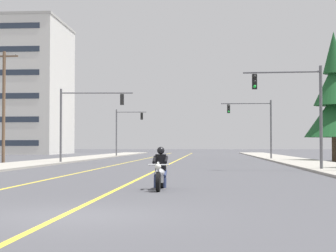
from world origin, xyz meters
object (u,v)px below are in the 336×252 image
at_px(traffic_signal_mid_left, 125,126).
at_px(conifer_tree_right_verge_far, 334,102).
at_px(motorcycle_with_rider, 160,172).
at_px(traffic_signal_near_left, 82,113).
at_px(traffic_signal_mid_right, 256,120).
at_px(apartment_building_far_left_block, 4,88).
at_px(utility_pole_left_near, 4,105).
at_px(traffic_signal_near_right, 298,102).

relative_size(traffic_signal_mid_left, conifer_tree_right_verge_far, 0.51).
xyz_separation_m(motorcycle_with_rider, traffic_signal_near_left, (-8.80, 26.72, 3.58)).
bearing_deg(traffic_signal_mid_left, traffic_signal_mid_right, -41.48).
xyz_separation_m(conifer_tree_right_verge_far, apartment_building_far_left_block, (-46.93, 40.83, 5.74)).
relative_size(utility_pole_left_near, conifer_tree_right_verge_far, 0.76).
bearing_deg(conifer_tree_right_verge_far, traffic_signal_near_right, -108.08).
height_order(motorcycle_with_rider, traffic_signal_mid_left, traffic_signal_mid_left).
bearing_deg(traffic_signal_near_right, apartment_building_far_left_block, 123.82).
distance_m(motorcycle_with_rider, conifer_tree_right_verge_far, 36.96).
bearing_deg(traffic_signal_near_right, traffic_signal_near_left, 142.04).
bearing_deg(traffic_signal_mid_left, conifer_tree_right_verge_far, -40.70).
height_order(traffic_signal_near_left, traffic_signal_mid_right, same).
bearing_deg(motorcycle_with_rider, traffic_signal_near_left, 108.23).
bearing_deg(apartment_building_far_left_block, traffic_signal_mid_right, -41.38).
height_order(motorcycle_with_rider, traffic_signal_near_left, traffic_signal_near_left).
bearing_deg(conifer_tree_right_verge_far, traffic_signal_near_left, -161.58).
relative_size(motorcycle_with_rider, traffic_signal_mid_right, 0.35).
bearing_deg(conifer_tree_right_verge_far, traffic_signal_mid_left, 139.30).
bearing_deg(apartment_building_far_left_block, utility_pole_left_near, -69.43).
height_order(traffic_signal_near_left, utility_pole_left_near, utility_pole_left_near).
bearing_deg(motorcycle_with_rider, utility_pole_left_near, 120.37).
height_order(motorcycle_with_rider, apartment_building_far_left_block, apartment_building_far_left_block).
relative_size(motorcycle_with_rider, utility_pole_left_near, 0.24).
relative_size(conifer_tree_right_verge_far, apartment_building_far_left_block, 0.54).
bearing_deg(utility_pole_left_near, apartment_building_far_left_block, 110.57).
bearing_deg(conifer_tree_right_verge_far, apartment_building_far_left_block, 138.98).
relative_size(motorcycle_with_rider, traffic_signal_near_left, 0.35).
distance_m(traffic_signal_near_right, apartment_building_far_left_block, 73.16).
xyz_separation_m(traffic_signal_near_right, traffic_signal_near_left, (-15.73, 12.27, 0.09)).
distance_m(motorcycle_with_rider, traffic_signal_mid_left, 54.48).
height_order(traffic_signal_mid_left, conifer_tree_right_verge_far, conifer_tree_right_verge_far).
height_order(traffic_signal_mid_left, apartment_building_far_left_block, apartment_building_far_left_block).
bearing_deg(apartment_building_far_left_block, traffic_signal_near_right, -56.18).
bearing_deg(traffic_signal_near_left, motorcycle_with_rider, -71.77).
height_order(traffic_signal_near_right, apartment_building_far_left_block, apartment_building_far_left_block).
relative_size(traffic_signal_near_left, utility_pole_left_near, 0.67).
relative_size(traffic_signal_near_left, traffic_signal_mid_right, 1.00).
height_order(utility_pole_left_near, apartment_building_far_left_block, apartment_building_far_left_block).
bearing_deg(traffic_signal_mid_right, traffic_signal_mid_left, 138.52).
relative_size(motorcycle_with_rider, apartment_building_far_left_block, 0.10).
bearing_deg(traffic_signal_mid_left, motorcycle_with_rider, -80.16).
height_order(motorcycle_with_rider, conifer_tree_right_verge_far, conifer_tree_right_verge_far).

